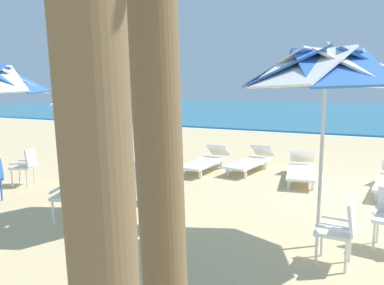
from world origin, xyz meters
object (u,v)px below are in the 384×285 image
Objects in this scene: beach_umbrella_1 at (113,92)px; sun_lounger_1 at (302,169)px; plastic_chair_0 at (340,228)px; beach_umbrella_0 at (326,71)px; sun_lounger_3 at (206,161)px; plastic_chair_3 at (69,192)px; plastic_chair_4 at (160,199)px; plastic_chair_6 at (25,165)px; sun_lounger_2 at (251,161)px; plastic_chair_2 at (143,179)px.

sun_lounger_1 is (2.41, 4.13, -1.90)m from beach_umbrella_1.
sun_lounger_1 is at bearing 105.98° from plastic_chair_0.
beach_umbrella_0 reaches higher than sun_lounger_3.
beach_umbrella_1 reaches higher than plastic_chair_3.
plastic_chair_0 is 0.40× the size of sun_lounger_3.
sun_lounger_1 is at bearing 56.37° from plastic_chair_3.
plastic_chair_4 is at bearing -170.27° from beach_umbrella_0.
plastic_chair_0 is 4.01m from beach_umbrella_1.
plastic_chair_3 is 0.39× the size of sun_lounger_1.
plastic_chair_6 is (-2.58, 1.31, 0.00)m from plastic_chair_3.
plastic_chair_0 and plastic_chair_4 have the same top height.
sun_lounger_2 is at bearing 25.29° from sun_lounger_3.
plastic_chair_0 is 0.39× the size of sun_lounger_2.
plastic_chair_2 and plastic_chair_4 have the same top height.
plastic_chair_2 is 1.00× the size of plastic_chair_4.
plastic_chair_6 is at bearing -149.81° from sun_lounger_1.
sun_lounger_2 is at bearing 89.41° from plastic_chair_4.
plastic_chair_6 is (-6.54, 0.53, -1.99)m from beach_umbrella_0.
plastic_chair_0 is 1.00× the size of plastic_chair_6.
plastic_chair_2 is 0.39× the size of sun_lounger_2.
plastic_chair_4 is at bearing -75.93° from sun_lounger_3.
plastic_chair_2 is at bearing 91.82° from beach_umbrella_1.
plastic_chair_2 is 3.20m from plastic_chair_6.
sun_lounger_1 is (3.05, 4.58, -0.22)m from plastic_chair_3.
sun_lounger_1 is at bearing 70.73° from plastic_chair_4.
plastic_chair_4 is at bearing 177.93° from plastic_chair_0.
plastic_chair_3 is at bearing -168.91° from beach_umbrella_0.
plastic_chair_0 is 3.82m from plastic_chair_2.
plastic_chair_3 and plastic_chair_4 have the same top height.
plastic_chair_4 is 0.39× the size of sun_lounger_1.
plastic_chair_6 reaches higher than sun_lounger_2.
beach_umbrella_1 is 1.17× the size of sun_lounger_3.
beach_umbrella_1 is 1.92m from plastic_chair_4.
plastic_chair_6 is 5.63m from sun_lounger_2.
plastic_chair_3 and plastic_chair_6 have the same top height.
sun_lounger_3 is at bearing 131.36° from plastic_chair_0.
beach_umbrella_1 is at bearing 174.78° from plastic_chair_4.
plastic_chair_0 is 0.39× the size of sun_lounger_1.
plastic_chair_4 is at bearing -45.23° from plastic_chair_2.
plastic_chair_2 is at bearing 0.47° from plastic_chair_6.
plastic_chair_4 is (-2.71, 0.10, 0.00)m from plastic_chair_0.
beach_umbrella_0 is at bearing -47.68° from sun_lounger_3.
plastic_chair_6 is 6.52m from sun_lounger_1.
plastic_chair_4 is at bearing -12.74° from plastic_chair_6.
plastic_chair_0 is 2.71m from plastic_chair_4.
beach_umbrella_1 is 1.86m from plastic_chair_3.
plastic_chair_4 reaches higher than sun_lounger_3.
beach_umbrella_1 reaches higher than plastic_chair_6.
beach_umbrella_0 is 1.30× the size of sun_lounger_2.
plastic_chair_0 is at bearing -8.60° from plastic_chair_6.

